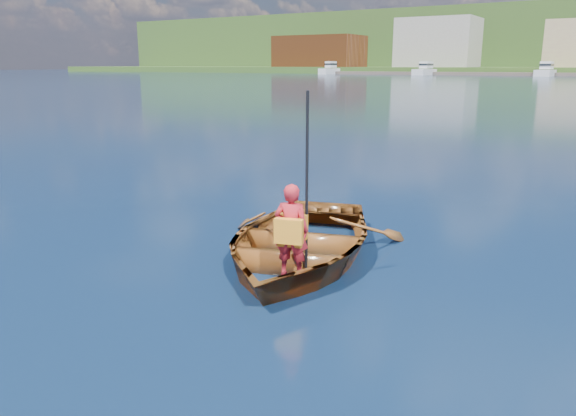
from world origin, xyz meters
TOP-DOWN VIEW (x-y plane):
  - ground at (0.00, 0.00)m, footprint 600.00×600.00m
  - rowboat at (-1.03, 0.36)m, footprint 3.73×4.49m
  - child_paddler at (-0.64, -0.46)m, footprint 0.48×0.42m

SIDE VIEW (x-z plane):
  - ground at x=0.00m, z-range 0.00..0.00m
  - rowboat at x=-1.03m, z-range -0.15..0.65m
  - child_paddler at x=-0.64m, z-range -0.42..1.79m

